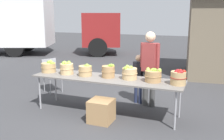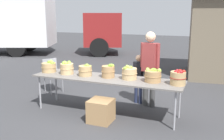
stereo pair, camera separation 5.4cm
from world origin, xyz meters
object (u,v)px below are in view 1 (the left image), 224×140
at_px(apple_basket_red_0, 178,77).
at_px(box_truck, 30,24).
at_px(vendor_adult, 150,63).
at_px(child_customer, 138,75).
at_px(market_table, 107,79).
at_px(apple_basket_green_3, 108,71).
at_px(produce_crate, 101,111).
at_px(apple_basket_green_2, 86,70).
at_px(folding_chair, 51,73).
at_px(apple_basket_green_1, 67,68).
at_px(apple_basket_green_4, 130,73).
at_px(apple_basket_green_0, 49,67).
at_px(apple_basket_green_5, 153,75).

distance_m(apple_basket_red_0, box_truck, 10.15).
xyz_separation_m(vendor_adult, child_customer, (-0.27, 0.10, -0.31)).
distance_m(market_table, apple_basket_red_0, 1.43).
bearing_deg(apple_basket_green_3, produce_crate, -83.38).
xyz_separation_m(apple_basket_green_2, vendor_adult, (1.18, 0.72, 0.10)).
height_order(apple_basket_red_0, box_truck, box_truck).
relative_size(apple_basket_green_3, folding_chair, 0.34).
relative_size(box_truck, folding_chair, 9.24).
distance_m(box_truck, produce_crate, 9.49).
distance_m(apple_basket_green_1, apple_basket_green_2, 0.45).
bearing_deg(apple_basket_red_0, box_truck, 143.32).
bearing_deg(market_table, produce_crate, -80.04).
height_order(apple_basket_green_4, apple_basket_red_0, apple_basket_red_0).
xyz_separation_m(apple_basket_green_4, vendor_adult, (0.25, 0.65, 0.10)).
height_order(apple_basket_green_0, folding_chair, apple_basket_green_0).
bearing_deg(box_truck, child_customer, -58.17).
height_order(apple_basket_green_0, child_customer, child_customer).
distance_m(market_table, box_truck, 9.07).
height_order(market_table, apple_basket_red_0, apple_basket_red_0).
bearing_deg(folding_chair, market_table, -86.47).
height_order(apple_basket_green_2, apple_basket_green_4, apple_basket_green_4).
bearing_deg(apple_basket_green_3, market_table, -113.42).
bearing_deg(apple_basket_green_4, market_table, -171.15).
xyz_separation_m(apple_basket_green_1, apple_basket_green_3, (0.95, 0.05, 0.00)).
relative_size(vendor_adult, child_customer, 1.47).
xyz_separation_m(apple_basket_green_4, apple_basket_green_5, (0.48, -0.03, -0.00)).
distance_m(market_table, apple_basket_green_2, 0.50).
bearing_deg(produce_crate, child_customer, 74.42).
relative_size(apple_basket_green_2, box_truck, 0.04).
distance_m(apple_basket_green_0, vendor_adult, 2.22).
relative_size(market_table, apple_basket_red_0, 10.40).
distance_m(apple_basket_green_2, apple_basket_red_0, 1.89).
xyz_separation_m(market_table, apple_basket_green_5, (0.94, 0.04, 0.15)).
bearing_deg(apple_basket_green_4, apple_basket_green_3, -176.98).
bearing_deg(apple_basket_green_5, apple_basket_green_3, 179.75).
xyz_separation_m(apple_basket_green_1, produce_crate, (1.01, -0.45, -0.66)).
bearing_deg(vendor_adult, produce_crate, 69.09).
distance_m(apple_basket_green_3, apple_basket_red_0, 1.40).
bearing_deg(produce_crate, apple_basket_red_0, 18.69).
relative_size(apple_basket_green_5, apple_basket_red_0, 1.10).
bearing_deg(vendor_adult, apple_basket_green_5, 116.25).
bearing_deg(folding_chair, apple_basket_green_5, -78.26).
relative_size(apple_basket_green_3, box_truck, 0.04).
xyz_separation_m(box_truck, folding_chair, (4.77, -5.18, -0.98)).
relative_size(apple_basket_green_2, produce_crate, 0.68).
xyz_separation_m(apple_basket_green_4, folding_chair, (-2.40, 0.81, -0.36)).
bearing_deg(child_customer, apple_basket_green_1, 46.91).
relative_size(apple_basket_green_1, vendor_adult, 0.18).
relative_size(apple_basket_green_0, apple_basket_red_0, 1.11).
bearing_deg(apple_basket_green_1, folding_chair, 139.05).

